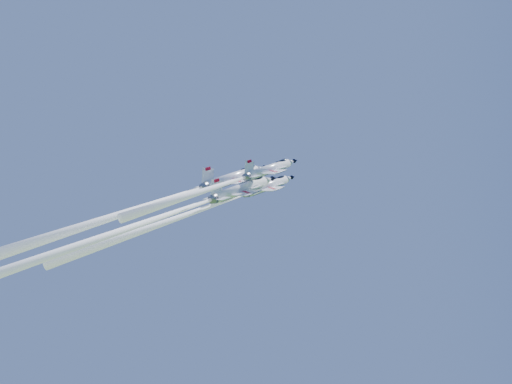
% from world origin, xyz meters
% --- Properties ---
extents(jet_lead, '(22.98, 37.70, 38.96)m').
position_xyz_m(jet_lead, '(-9.36, -7.77, 80.91)').
color(jet_lead, white).
extents(jet_left, '(25.60, 41.32, 40.62)m').
position_xyz_m(jet_left, '(-15.80, -12.85, 81.59)').
color(jet_left, white).
extents(jet_right, '(17.82, 27.99, 26.05)m').
position_xyz_m(jet_right, '(-2.72, -12.16, 84.55)').
color(jet_right, white).
extents(jet_slot, '(28.83, 48.04, 51.97)m').
position_xyz_m(jet_slot, '(-16.03, -22.79, 74.91)').
color(jet_slot, white).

